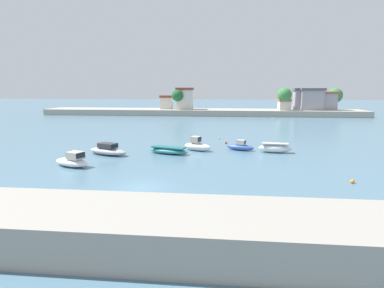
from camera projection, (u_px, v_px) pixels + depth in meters
The scene contains 12 objects.
ground_plane at pixel (141, 188), 25.92m from camera, with size 400.00×400.00×0.00m, color slate.
seawall_embankment at pixel (92, 227), 16.24m from camera, with size 70.81×5.43×2.10m, color gray.
moored_boat_0 at pixel (72, 161), 32.77m from camera, with size 4.70×3.27×1.65m.
moored_boat_1 at pixel (108, 150), 38.56m from camera, with size 5.84×3.74×1.48m.
moored_boat_2 at pixel (169, 150), 39.11m from camera, with size 5.59×3.15×0.92m.
moored_boat_3 at pixel (197, 146), 41.06m from camera, with size 4.11×2.81×1.89m.
moored_boat_4 at pixel (240, 147), 41.38m from camera, with size 3.94×2.54×1.39m.
moored_boat_5 at pixel (275, 148), 39.83m from camera, with size 4.29×1.82×1.23m.
mooring_buoy_0 at pixel (352, 181), 27.05m from camera, with size 0.36×0.36×0.36m, color orange.
mooring_buoy_1 at pixel (226, 143), 46.23m from camera, with size 0.35×0.35×0.35m, color red.
mooring_buoy_2 at pixel (219, 138), 50.40m from camera, with size 0.29×0.29×0.29m, color yellow.
distant_shoreline at pixel (229, 107), 94.28m from camera, with size 96.29×10.68×8.29m.
Camera 1 is at (6.78, -24.29, 8.23)m, focal length 29.00 mm.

